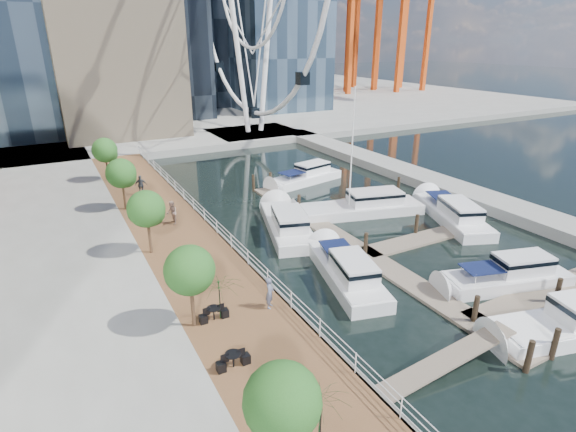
% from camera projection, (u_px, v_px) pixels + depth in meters
% --- Properties ---
extents(ground, '(520.00, 520.00, 0.00)m').
position_uv_depth(ground, '(409.00, 320.00, 25.89)').
color(ground, black).
rests_on(ground, ground).
extents(boardwalk, '(6.00, 60.00, 1.00)m').
position_uv_depth(boardwalk, '(181.00, 246.00, 33.98)').
color(boardwalk, brown).
rests_on(boardwalk, ground).
extents(seawall, '(0.25, 60.00, 1.00)m').
position_uv_depth(seawall, '(219.00, 239.00, 35.32)').
color(seawall, '#595954').
rests_on(seawall, ground).
extents(land_far, '(200.00, 114.00, 1.00)m').
position_uv_depth(land_far, '(117.00, 104.00, 109.15)').
color(land_far, gray).
rests_on(land_far, ground).
extents(breakwater, '(4.00, 60.00, 1.00)m').
position_uv_depth(breakwater, '(420.00, 178.00, 50.95)').
color(breakwater, gray).
rests_on(breakwater, ground).
extents(pier, '(14.00, 12.00, 1.00)m').
position_uv_depth(pier, '(255.00, 134.00, 74.46)').
color(pier, gray).
rests_on(pier, ground).
extents(railing, '(0.10, 60.00, 1.05)m').
position_uv_depth(railing, '(217.00, 227.00, 34.90)').
color(railing, white).
rests_on(railing, boardwalk).
extents(floating_docks, '(16.00, 34.00, 2.60)m').
position_uv_depth(floating_docks, '(398.00, 228.00, 37.41)').
color(floating_docks, '#6D6051').
rests_on(floating_docks, ground).
extents(port_cranes, '(40.00, 52.00, 38.00)m').
position_uv_depth(port_cranes, '(361.00, 21.00, 126.89)').
color(port_cranes, '#D84C14').
rests_on(port_cranes, ground).
extents(street_trees, '(2.60, 42.60, 4.60)m').
position_uv_depth(street_trees, '(146.00, 209.00, 30.71)').
color(street_trees, '#3F2B1C').
rests_on(street_trees, ground).
extents(cafe_tables, '(2.50, 13.70, 0.74)m').
position_uv_depth(cafe_tables, '(260.00, 385.00, 19.14)').
color(cafe_tables, black).
rests_on(cafe_tables, ground).
extents(yacht_foreground, '(9.60, 4.99, 2.15)m').
position_uv_depth(yacht_foreground, '(505.00, 286.00, 29.49)').
color(yacht_foreground, silver).
rests_on(yacht_foreground, ground).
extents(pedestrian_near, '(0.77, 0.80, 1.85)m').
position_uv_depth(pedestrian_near, '(270.00, 293.00, 25.04)').
color(pedestrian_near, '#545970').
rests_on(pedestrian_near, boardwalk).
extents(pedestrian_mid, '(0.80, 1.00, 1.97)m').
position_uv_depth(pedestrian_mid, '(172.00, 213.00, 36.49)').
color(pedestrian_mid, gray).
rests_on(pedestrian_mid, boardwalk).
extents(pedestrian_far, '(1.23, 0.79, 1.95)m').
position_uv_depth(pedestrian_far, '(141.00, 185.00, 43.47)').
color(pedestrian_far, '#383E46').
rests_on(pedestrian_far, boardwalk).
extents(moored_yachts, '(20.75, 36.12, 11.50)m').
position_uv_depth(moored_yachts, '(365.00, 222.00, 39.83)').
color(moored_yachts, silver).
rests_on(moored_yachts, ground).
extents(cafe_seating, '(3.54, 15.17, 2.40)m').
position_uv_depth(cafe_seating, '(276.00, 370.00, 18.91)').
color(cafe_seating, '#0E3418').
rests_on(cafe_seating, ground).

